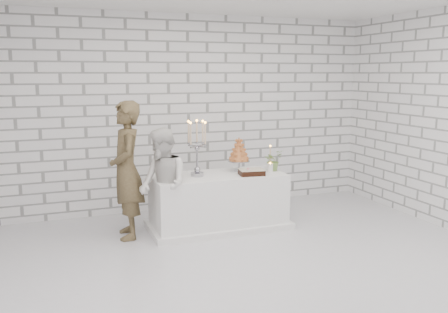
# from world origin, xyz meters

# --- Properties ---
(ground) EXTENTS (6.00, 5.00, 0.01)m
(ground) POSITION_xyz_m (0.00, 0.00, 0.00)
(ground) COLOR silver
(ground) RESTS_ON ground
(wall_back) EXTENTS (6.00, 0.01, 3.00)m
(wall_back) POSITION_xyz_m (0.00, 2.50, 1.50)
(wall_back) COLOR white
(wall_back) RESTS_ON ground
(wall_front) EXTENTS (6.00, 0.01, 3.00)m
(wall_front) POSITION_xyz_m (0.00, -2.50, 1.50)
(wall_front) COLOR white
(wall_front) RESTS_ON ground
(cake_table) EXTENTS (1.80, 0.80, 0.75)m
(cake_table) POSITION_xyz_m (0.08, 1.37, 0.38)
(cake_table) COLOR white
(cake_table) RESTS_ON ground
(groom) EXTENTS (0.45, 0.67, 1.78)m
(groom) POSITION_xyz_m (-1.15, 1.41, 0.89)
(groom) COLOR #504026
(groom) RESTS_ON ground
(bride) EXTENTS (0.66, 0.79, 1.45)m
(bride) POSITION_xyz_m (-0.75, 1.13, 0.72)
(bride) COLOR white
(bride) RESTS_ON ground
(candelabra) EXTENTS (0.35, 0.35, 0.77)m
(candelabra) POSITION_xyz_m (-0.22, 1.36, 1.13)
(candelabra) COLOR #9F9FA9
(candelabra) RESTS_ON cake_table
(croquembouche) EXTENTS (0.33, 0.33, 0.48)m
(croquembouche) POSITION_xyz_m (0.43, 1.48, 0.99)
(croquembouche) COLOR #9B5125
(croquembouche) RESTS_ON cake_table
(chocolate_cake) EXTENTS (0.36, 0.28, 0.08)m
(chocolate_cake) POSITION_xyz_m (0.49, 1.17, 0.79)
(chocolate_cake) COLOR black
(chocolate_cake) RESTS_ON cake_table
(pillar_candle) EXTENTS (0.10, 0.10, 0.12)m
(pillar_candle) POSITION_xyz_m (0.81, 1.26, 0.81)
(pillar_candle) COLOR white
(pillar_candle) RESTS_ON cake_table
(extra_taper) EXTENTS (0.07, 0.07, 0.32)m
(extra_taper) POSITION_xyz_m (0.93, 1.51, 0.91)
(extra_taper) COLOR beige
(extra_taper) RESTS_ON cake_table
(flowers) EXTENTS (0.32, 0.30, 0.29)m
(flowers) POSITION_xyz_m (0.90, 1.35, 0.90)
(flowers) COLOR #558245
(flowers) RESTS_ON cake_table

